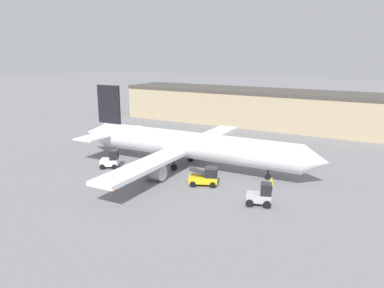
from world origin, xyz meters
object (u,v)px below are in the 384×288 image
Objects in this scene: airplane at (186,145)px; baggage_tug at (261,195)px; ground_crew_worker at (271,185)px; belt_loader_truck at (206,177)px; pushback_tug at (111,160)px; safety_cone_near at (116,189)px.

airplane reaches higher than baggage_tug.
belt_loader_truck is (-7.73, -1.63, 0.12)m from ground_crew_worker.
pushback_tug is at bearing 25.81° from ground_crew_worker.
airplane is 12.26× the size of baggage_tug.
baggage_tug is 5.59× the size of safety_cone_near.
ground_crew_worker is at bearing -24.58° from pushback_tug.
ground_crew_worker is 3.21× the size of safety_cone_near.
baggage_tug reaches higher than belt_loader_truck.
pushback_tug is at bearing 135.10° from safety_cone_near.
airplane is 9.66× the size of belt_loader_truck.
safety_cone_near is (-2.01, -12.59, -2.88)m from airplane.
baggage_tug is 22.94m from pushback_tug.
ground_crew_worker is at bearing 75.25° from baggage_tug.
belt_loader_truck reaches higher than ground_crew_worker.
baggage_tug is at bearing 16.30° from safety_cone_near.
pushback_tug is (-8.87, -5.76, -2.03)m from airplane.
safety_cone_near is at bearing 178.10° from baggage_tug.
baggage_tug is at bearing -31.54° from airplane.
belt_loader_truck is (5.99, -5.39, -2.09)m from airplane.
pushback_tug is at bearing 158.17° from belt_loader_truck.
airplane is 68.51× the size of safety_cone_near.
baggage_tug reaches higher than safety_cone_near.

